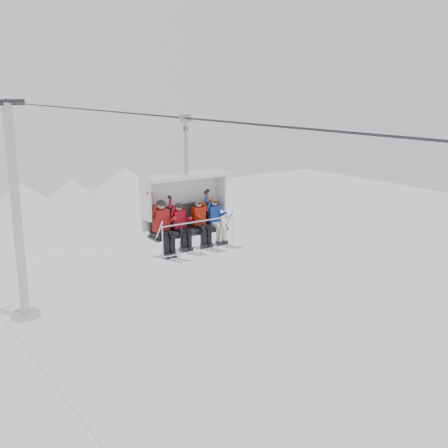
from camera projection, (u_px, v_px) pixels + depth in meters
lift_tower_right at (18, 228)px, 34.15m from camera, size 2.00×1.80×13.48m
haul_cable at (224, 122)px, 14.81m from camera, size 0.06×50.00×0.06m
chairlift_carrier at (185, 203)px, 17.11m from camera, size 2.71×1.17×3.98m
skier_far_left at (163, 225)px, 16.46m from camera, size 0.45×1.69×1.76m
skier_center_left at (181, 225)px, 16.79m from camera, size 0.38×1.69×1.52m
skier_center_right at (200, 221)px, 17.18m from camera, size 0.39×1.69×1.57m
skier_far_right at (216, 219)px, 17.50m from camera, size 0.38×1.69×1.52m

